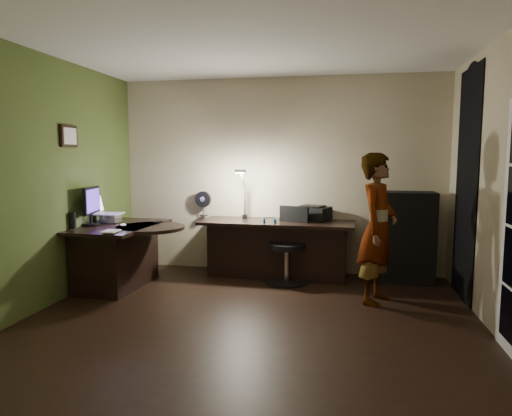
% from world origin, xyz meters
% --- Properties ---
extents(floor, '(4.50, 4.00, 0.01)m').
position_xyz_m(floor, '(0.00, 0.00, -0.01)').
color(floor, black).
rests_on(floor, ground).
extents(ceiling, '(4.50, 4.00, 0.01)m').
position_xyz_m(ceiling, '(0.00, 0.00, 2.71)').
color(ceiling, silver).
rests_on(ceiling, floor).
extents(wall_back, '(4.50, 0.01, 2.70)m').
position_xyz_m(wall_back, '(0.00, 2.00, 1.35)').
color(wall_back, tan).
rests_on(wall_back, floor).
extents(wall_front, '(4.50, 0.01, 2.70)m').
position_xyz_m(wall_front, '(0.00, -2.00, 1.35)').
color(wall_front, tan).
rests_on(wall_front, floor).
extents(wall_left, '(0.01, 4.00, 2.70)m').
position_xyz_m(wall_left, '(-2.25, 0.00, 1.35)').
color(wall_left, tan).
rests_on(wall_left, floor).
extents(wall_right, '(0.01, 4.00, 2.70)m').
position_xyz_m(wall_right, '(2.25, 0.00, 1.35)').
color(wall_right, tan).
rests_on(wall_right, floor).
extents(green_wall_overlay, '(0.00, 4.00, 2.70)m').
position_xyz_m(green_wall_overlay, '(-2.24, 0.00, 1.35)').
color(green_wall_overlay, '#455724').
rests_on(green_wall_overlay, floor).
extents(arched_doorway, '(0.01, 0.90, 2.60)m').
position_xyz_m(arched_doorway, '(2.24, 1.15, 1.30)').
color(arched_doorway, black).
rests_on(arched_doorway, floor).
extents(framed_picture, '(0.04, 0.30, 0.25)m').
position_xyz_m(framed_picture, '(-2.22, 0.45, 1.85)').
color(framed_picture, black).
rests_on(framed_picture, wall_left).
extents(desk_left, '(0.87, 1.37, 0.77)m').
position_xyz_m(desk_left, '(-1.83, 0.83, 0.39)').
color(desk_left, black).
rests_on(desk_left, floor).
extents(desk_right, '(2.06, 0.79, 0.76)m').
position_xyz_m(desk_right, '(0.02, 1.63, 0.38)').
color(desk_right, black).
rests_on(desk_right, floor).
extents(cabinet, '(0.79, 0.40, 1.17)m').
position_xyz_m(cabinet, '(1.64, 1.70, 0.59)').
color(cabinet, black).
rests_on(cabinet, floor).
extents(laptop_stand, '(0.25, 0.21, 0.10)m').
position_xyz_m(laptop_stand, '(-2.04, 0.98, 0.84)').
color(laptop_stand, silver).
rests_on(laptop_stand, desk_left).
extents(laptop, '(0.40, 0.38, 0.24)m').
position_xyz_m(laptop, '(-2.04, 0.98, 1.01)').
color(laptop, silver).
rests_on(laptop, laptop_stand).
extents(monitor, '(0.20, 0.52, 0.33)m').
position_xyz_m(monitor, '(-2.16, 0.75, 0.95)').
color(monitor, black).
rests_on(monitor, desk_left).
extents(mouse, '(0.08, 0.11, 0.04)m').
position_xyz_m(mouse, '(-1.69, 0.66, 0.81)').
color(mouse, silver).
rests_on(mouse, desk_left).
extents(phone, '(0.08, 0.14, 0.01)m').
position_xyz_m(phone, '(-1.45, 1.11, 0.79)').
color(phone, black).
rests_on(phone, desk_left).
extents(pen, '(0.06, 0.14, 0.01)m').
position_xyz_m(pen, '(-1.73, 0.77, 0.79)').
color(pen, black).
rests_on(pen, desk_left).
extents(speaker, '(0.09, 0.09, 0.19)m').
position_xyz_m(speaker, '(-2.19, 0.42, 0.88)').
color(speaker, black).
rests_on(speaker, desk_left).
extents(notepad, '(0.18, 0.24, 0.01)m').
position_xyz_m(notepad, '(-1.66, 0.29, 0.79)').
color(notepad, silver).
rests_on(notepad, desk_left).
extents(desk_fan, '(0.24, 0.15, 0.35)m').
position_xyz_m(desk_fan, '(-1.08, 1.92, 0.95)').
color(desk_fan, black).
rests_on(desk_fan, desk_right).
extents(headphones, '(0.19, 0.12, 0.08)m').
position_xyz_m(headphones, '(-0.04, 1.38, 0.81)').
color(headphones, '#156097').
rests_on(headphones, desk_right).
extents(printer, '(0.53, 0.47, 0.19)m').
position_xyz_m(printer, '(0.48, 1.81, 0.87)').
color(printer, black).
rests_on(printer, desk_right).
extents(desk_lamp, '(0.23, 0.35, 0.73)m').
position_xyz_m(desk_lamp, '(-0.44, 1.74, 1.13)').
color(desk_lamp, black).
rests_on(desk_lamp, desk_right).
extents(office_chair, '(0.68, 0.68, 0.97)m').
position_xyz_m(office_chair, '(0.19, 1.38, 0.49)').
color(office_chair, black).
rests_on(office_chair, floor).
extents(person, '(0.58, 0.69, 1.66)m').
position_xyz_m(person, '(1.26, 0.80, 0.83)').
color(person, '#D8A88C').
rests_on(person, floor).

